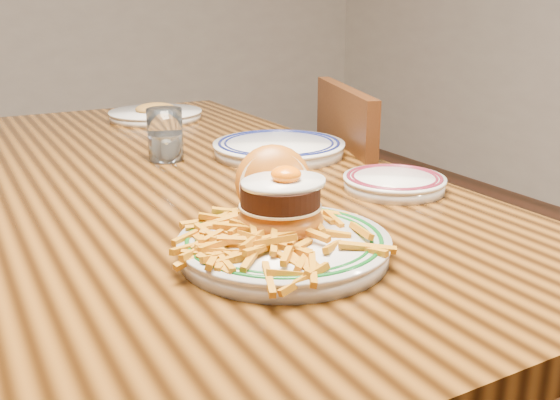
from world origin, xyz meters
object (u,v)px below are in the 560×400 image
table (170,216)px  side_plate (394,182)px  main_plate (282,226)px  chair_right (385,250)px

table → side_plate: bearing=-44.6°
main_plate → chair_right: bearing=60.8°
table → main_plate: 0.47m
chair_right → side_plate: (-0.25, -0.32, 0.30)m
chair_right → main_plate: main_plate is taller
table → main_plate: main_plate is taller
chair_right → side_plate: bearing=70.5°
chair_right → side_plate: size_ratio=4.93×
table → main_plate: (0.00, -0.45, 0.12)m
main_plate → table: bearing=110.9°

